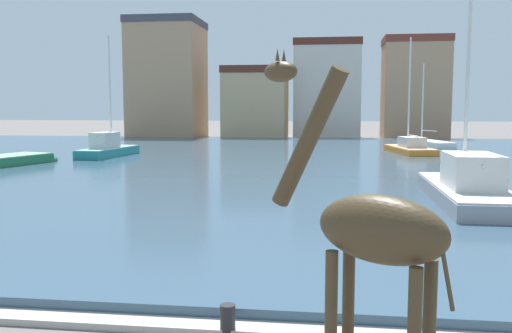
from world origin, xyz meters
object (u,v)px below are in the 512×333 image
object	(u,v)px
sailboat_orange	(408,149)
mooring_bollard	(228,320)
sailboat_teal	(111,151)
sailboat_white	(420,143)
sailboat_grey	(464,189)
giraffe_statue	(370,235)
sailboat_green	(0,163)

from	to	relation	value
sailboat_orange	mooring_bollard	world-z (taller)	sailboat_orange
sailboat_orange	sailboat_teal	bearing A→B (deg)	-164.61
sailboat_orange	sailboat_white	distance (m)	9.15
sailboat_teal	mooring_bollard	xyz separation A→B (m)	(13.15, -27.62, -0.40)
sailboat_grey	sailboat_white	size ratio (longest dim) A/B	0.93
giraffe_statue	sailboat_grey	xyz separation A→B (m)	(4.29, 14.38, -1.51)
sailboat_grey	sailboat_teal	world-z (taller)	sailboat_grey
sailboat_orange	sailboat_green	xyz separation A→B (m)	(-23.95, -12.65, -0.08)
giraffe_statue	sailboat_green	xyz separation A→B (m)	(-18.83, 22.72, -1.73)
sailboat_grey	sailboat_white	xyz separation A→B (m)	(3.09, 29.86, -0.24)
giraffe_statue	sailboat_orange	world-z (taller)	sailboat_orange
sailboat_white	sailboat_grey	bearing A→B (deg)	-95.92
sailboat_green	mooring_bollard	distance (m)	26.56
giraffe_statue	sailboat_teal	size ratio (longest dim) A/B	0.51
sailboat_orange	sailboat_grey	bearing A→B (deg)	-92.28
sailboat_green	sailboat_grey	size ratio (longest dim) A/B	0.98
sailboat_orange	mooring_bollard	bearing A→B (deg)	-102.10
mooring_bollard	sailboat_orange	bearing A→B (deg)	77.90
sailboat_teal	mooring_bollard	world-z (taller)	sailboat_teal
sailboat_orange	mooring_bollard	distance (m)	33.95
giraffe_statue	sailboat_white	world-z (taller)	sailboat_white
mooring_bollard	sailboat_grey	bearing A→B (deg)	62.76
giraffe_statue	mooring_bollard	size ratio (longest dim) A/B	8.50
sailboat_grey	mooring_bollard	xyz separation A→B (m)	(-6.28, -12.20, -0.41)
sailboat_orange	giraffe_statue	bearing A→B (deg)	-98.24
giraffe_statue	sailboat_teal	xyz separation A→B (m)	(-15.15, 29.80, -1.52)
sailboat_grey	sailboat_teal	bearing A→B (deg)	141.58
giraffe_statue	sailboat_white	size ratio (longest dim) A/B	0.43
giraffe_statue	sailboat_grey	size ratio (longest dim) A/B	0.47
sailboat_orange	sailboat_teal	xyz separation A→B (m)	(-20.27, -5.58, 0.13)
sailboat_green	sailboat_grey	bearing A→B (deg)	-19.84
sailboat_orange	sailboat_grey	xyz separation A→B (m)	(-0.84, -21.00, 0.14)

